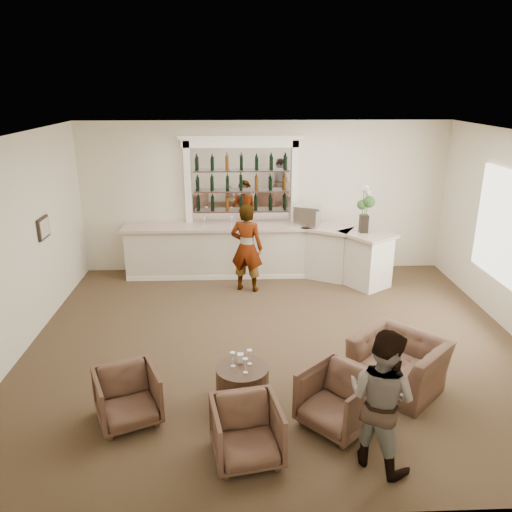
{
  "coord_description": "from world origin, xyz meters",
  "views": [
    {
      "loc": [
        -0.62,
        -7.27,
        4.0
      ],
      "look_at": [
        -0.29,
        0.9,
        1.19
      ],
      "focal_mm": 35.0,
      "sensor_mm": 36.0,
      "label": 1
    }
  ],
  "objects": [
    {
      "name": "back_bar_alcove",
      "position": [
        -0.5,
        3.41,
        2.03
      ],
      "size": [
        2.64,
        0.25,
        3.0
      ],
      "color": "white",
      "rests_on": "ground"
    },
    {
      "name": "napkin_holder",
      "position": [
        -0.59,
        -1.44,
        0.56
      ],
      "size": [
        0.08,
        0.08,
        0.12
      ],
      "primitive_type": "cube",
      "color": "white",
      "rests_on": "cocktail_table"
    },
    {
      "name": "sommelier",
      "position": [
        -0.42,
        2.23,
        0.9
      ],
      "size": [
        0.76,
        0.61,
        1.81
      ],
      "primitive_type": "imported",
      "rotation": [
        0.0,
        0.0,
        2.83
      ],
      "color": "gray",
      "rests_on": "ground"
    },
    {
      "name": "armchair_far",
      "position": [
        1.59,
        -1.35,
        0.37
      ],
      "size": [
        1.5,
        1.51,
        0.74
      ],
      "primitive_type": "imported",
      "rotation": [
        0.0,
        0.0,
        -0.8
      ],
      "color": "brown",
      "rests_on": "ground"
    },
    {
      "name": "flower_vase",
      "position": [
        1.97,
        2.44,
        1.69
      ],
      "size": [
        0.26,
        0.26,
        0.97
      ],
      "color": "black",
      "rests_on": "bar_counter"
    },
    {
      "name": "wine_glass_tbl_a",
      "position": [
        -0.69,
        -1.55,
        0.6
      ],
      "size": [
        0.07,
        0.07,
        0.21
      ],
      "primitive_type": null,
      "color": "white",
      "rests_on": "cocktail_table"
    },
    {
      "name": "armchair_center",
      "position": [
        -0.54,
        -2.67,
        0.35
      ],
      "size": [
        0.87,
        0.88,
        0.69
      ],
      "primitive_type": "imported",
      "rotation": [
        0.0,
        0.0,
        0.18
      ],
      "color": "brown",
      "rests_on": "ground"
    },
    {
      "name": "cocktail_table",
      "position": [
        -0.57,
        -1.58,
        0.25
      ],
      "size": [
        0.7,
        0.7,
        0.5
      ],
      "primitive_type": "cylinder",
      "color": "#45301E",
      "rests_on": "ground"
    },
    {
      "name": "wine_glass_bar_left",
      "position": [
        -1.3,
        3.0,
        1.25
      ],
      "size": [
        0.07,
        0.07,
        0.21
      ],
      "primitive_type": null,
      "color": "white",
      "rests_on": "bar_counter"
    },
    {
      "name": "guest",
      "position": [
        0.91,
        -2.78,
        0.81
      ],
      "size": [
        1.0,
        1.0,
        1.63
      ],
      "primitive_type": "imported",
      "rotation": [
        0.0,
        0.0,
        2.36
      ],
      "color": "gray",
      "rests_on": "ground"
    },
    {
      "name": "wine_glass_tbl_c",
      "position": [
        -0.53,
        -1.71,
        0.6
      ],
      "size": [
        0.07,
        0.07,
        0.21
      ],
      "primitive_type": null,
      "color": "white",
      "rests_on": "cocktail_table"
    },
    {
      "name": "ground",
      "position": [
        0.0,
        0.0,
        0.0
      ],
      "size": [
        8.0,
        8.0,
        0.0
      ],
      "primitive_type": "plane",
      "color": "brown",
      "rests_on": "ground"
    },
    {
      "name": "espresso_machine",
      "position": [
        0.89,
        3.01,
        1.36
      ],
      "size": [
        0.62,
        0.58,
        0.44
      ],
      "primitive_type": "cube",
      "rotation": [
        0.0,
        0.0,
        -0.42
      ],
      "color": "silver",
      "rests_on": "bar_counter"
    },
    {
      "name": "room_shell",
      "position": [
        0.16,
        0.71,
        2.34
      ],
      "size": [
        8.04,
        7.02,
        3.32
      ],
      "color": "#EDE3C5",
      "rests_on": "ground"
    },
    {
      "name": "wine_glass_bar_right",
      "position": [
        -0.73,
        3.06,
        1.25
      ],
      "size": [
        0.07,
        0.07,
        0.21
      ],
      "primitive_type": null,
      "color": "white",
      "rests_on": "bar_counter"
    },
    {
      "name": "armchair_right",
      "position": [
        0.59,
        -2.14,
        0.37
      ],
      "size": [
        1.14,
        1.14,
        0.74
      ],
      "primitive_type": "imported",
      "rotation": [
        0.0,
        0.0,
        -0.82
      ],
      "color": "brown",
      "rests_on": "ground"
    },
    {
      "name": "bar_counter",
      "position": [
        -0.16,
        3.0,
        0.57
      ],
      "size": [
        5.72,
        1.8,
        1.14
      ],
      "color": "white",
      "rests_on": "ground"
    },
    {
      "name": "wine_glass_tbl_b",
      "position": [
        -0.47,
        -1.5,
        0.6
      ],
      "size": [
        0.07,
        0.07,
        0.21
      ],
      "primitive_type": null,
      "color": "white",
      "rests_on": "cocktail_table"
    },
    {
      "name": "armchair_left",
      "position": [
        -2.0,
        -1.94,
        0.34
      ],
      "size": [
        0.97,
        0.98,
        0.68
      ],
      "primitive_type": "imported",
      "rotation": [
        0.0,
        0.0,
        0.41
      ],
      "color": "brown",
      "rests_on": "ground"
    }
  ]
}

